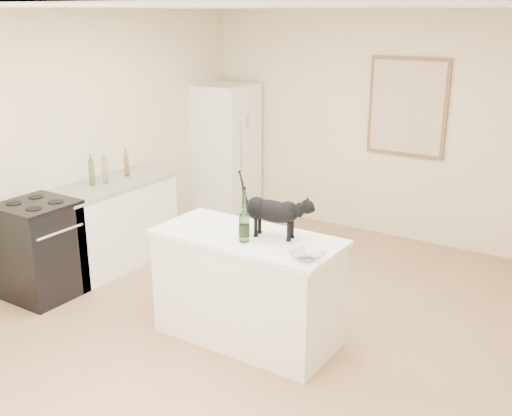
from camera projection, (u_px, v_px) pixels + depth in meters
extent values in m
plane|color=#A77E59|center=(251.00, 324.00, 5.25)|extent=(5.50, 5.50, 0.00)
plane|color=white|center=(250.00, 7.00, 4.45)|extent=(5.50, 5.50, 0.00)
plane|color=beige|center=(381.00, 126.00, 7.04)|extent=(4.50, 0.00, 4.50)
plane|color=beige|center=(61.00, 146.00, 6.02)|extent=(0.00, 5.50, 5.50)
cube|color=white|center=(247.00, 290.00, 4.91)|extent=(1.44, 0.67, 0.86)
cube|color=white|center=(247.00, 238.00, 4.77)|extent=(1.50, 0.70, 0.04)
cube|color=white|center=(112.00, 226.00, 6.37)|extent=(0.60, 1.40, 0.86)
cube|color=gray|center=(109.00, 184.00, 6.23)|extent=(0.62, 1.44, 0.04)
cube|color=black|center=(41.00, 251.00, 5.65)|extent=(0.60, 0.60, 0.90)
cube|color=white|center=(225.00, 151.00, 7.87)|extent=(0.68, 0.68, 1.70)
cube|color=brown|center=(407.00, 107.00, 6.78)|extent=(0.90, 0.03, 1.10)
cube|color=beige|center=(407.00, 107.00, 6.77)|extent=(0.82, 0.00, 1.02)
cylinder|color=#295F26|center=(244.00, 218.00, 4.58)|extent=(0.11, 0.11, 0.38)
imported|color=silver|center=(307.00, 256.00, 4.29)|extent=(0.26, 0.26, 0.06)
cube|color=silver|center=(249.00, 121.00, 7.60)|extent=(0.04, 0.13, 0.17)
cylinder|color=#29541C|center=(92.00, 173.00, 6.08)|extent=(0.06, 0.06, 0.26)
cylinder|color=brown|center=(127.00, 165.00, 6.44)|extent=(0.06, 0.06, 0.23)
cylinder|color=#94A094|center=(105.00, 170.00, 6.18)|extent=(0.06, 0.06, 0.26)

